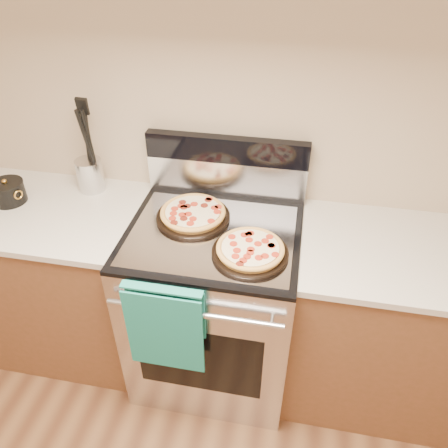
% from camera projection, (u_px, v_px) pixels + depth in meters
% --- Properties ---
extents(wall_back, '(4.00, 0.00, 4.00)m').
position_uv_depth(wall_back, '(229.00, 106.00, 1.92)').
color(wall_back, tan).
rests_on(wall_back, ground).
extents(range_body, '(0.76, 0.68, 0.90)m').
position_uv_depth(range_body, '(215.00, 305.00, 2.18)').
color(range_body, '#B7B7BC').
rests_on(range_body, ground).
extents(oven_window, '(0.56, 0.01, 0.40)m').
position_uv_depth(oven_window, '(199.00, 361.00, 1.92)').
color(oven_window, black).
rests_on(oven_window, range_body).
extents(cooktop, '(0.76, 0.68, 0.02)m').
position_uv_depth(cooktop, '(213.00, 233.00, 1.91)').
color(cooktop, black).
rests_on(cooktop, range_body).
extents(backsplash_lower, '(0.76, 0.06, 0.18)m').
position_uv_depth(backsplash_lower, '(227.00, 178.00, 2.09)').
color(backsplash_lower, silver).
rests_on(backsplash_lower, cooktop).
extents(backsplash_upper, '(0.76, 0.06, 0.12)m').
position_uv_depth(backsplash_upper, '(227.00, 149.00, 2.00)').
color(backsplash_upper, black).
rests_on(backsplash_upper, backsplash_lower).
extents(oven_handle, '(0.70, 0.03, 0.03)m').
position_uv_depth(oven_handle, '(194.00, 314.00, 1.68)').
color(oven_handle, silver).
rests_on(oven_handle, range_body).
extents(dish_towel, '(0.32, 0.05, 0.42)m').
position_uv_depth(dish_towel, '(166.00, 326.00, 1.76)').
color(dish_towel, '#1B8A72').
rests_on(dish_towel, oven_handle).
extents(foil_sheet, '(0.70, 0.55, 0.01)m').
position_uv_depth(foil_sheet, '(212.00, 235.00, 1.88)').
color(foil_sheet, gray).
rests_on(foil_sheet, cooktop).
extents(cabinet_left, '(1.00, 0.62, 0.88)m').
position_uv_depth(cabinet_left, '(56.00, 280.00, 2.35)').
color(cabinet_left, brown).
rests_on(cabinet_left, ground).
extents(countertop_left, '(1.02, 0.64, 0.03)m').
position_uv_depth(countertop_left, '(34.00, 210.00, 2.08)').
color(countertop_left, '#B9B1A6').
rests_on(countertop_left, cabinet_left).
extents(cabinet_right, '(1.00, 0.62, 0.88)m').
position_uv_depth(cabinet_right, '(397.00, 328.00, 2.08)').
color(cabinet_right, brown).
rests_on(cabinet_right, ground).
extents(countertop_right, '(1.02, 0.64, 0.03)m').
position_uv_depth(countertop_right, '(422.00, 256.00, 1.81)').
color(countertop_right, '#B9B1A6').
rests_on(countertop_right, cabinet_right).
extents(pepperoni_pizza_back, '(0.34, 0.34, 0.04)m').
position_uv_depth(pepperoni_pizza_back, '(193.00, 214.00, 1.96)').
color(pepperoni_pizza_back, '#BA8739').
rests_on(pepperoni_pizza_back, foil_sheet).
extents(pepperoni_pizza_front, '(0.34, 0.34, 0.04)m').
position_uv_depth(pepperoni_pizza_front, '(250.00, 250.00, 1.76)').
color(pepperoni_pizza_front, '#BA8739').
rests_on(pepperoni_pizza_front, foil_sheet).
extents(utensil_crock, '(0.16, 0.16, 0.16)m').
position_uv_depth(utensil_crock, '(90.00, 175.00, 2.15)').
color(utensil_crock, silver).
rests_on(utensil_crock, countertop_left).
extents(saucepan, '(0.20, 0.20, 0.09)m').
position_uv_depth(saucepan, '(8.00, 193.00, 2.08)').
color(saucepan, black).
rests_on(saucepan, countertop_left).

